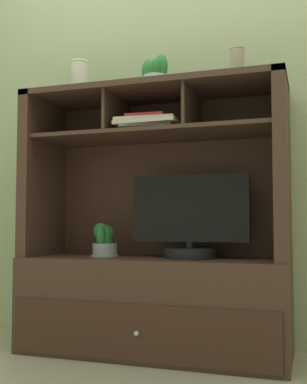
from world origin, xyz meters
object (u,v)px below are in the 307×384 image
Objects in this scene: magazine_stack_left at (149,124)px; tv_monitor at (190,224)px; ceramic_vase at (80,79)px; potted_succulent at (155,74)px; accent_vase at (237,64)px; potted_orchid at (104,242)px; media_console at (154,268)px.

tv_monitor is at bearing 13.33° from magazine_stack_left.
potted_succulent is at bearing 0.98° from ceramic_vase.
accent_vase is at bearing -6.06° from potted_succulent.
magazine_stack_left is (0.26, -0.04, 0.60)m from potted_orchid.
accent_vase is at bearing -1.25° from potted_orchid.
tv_monitor is at bearing 174.92° from accent_vase.
potted_orchid is at bearing 178.75° from accent_vase.
tv_monitor reaches higher than potted_orchid.
ceramic_vase is (-0.17, 0.02, 0.90)m from potted_orchid.
magazine_stack_left is (-0.01, -0.05, 0.73)m from media_console.
potted_orchid is at bearing -8.14° from ceramic_vase.
potted_succulent is (0.01, 0.07, 0.28)m from magazine_stack_left.
media_console is 1.01m from potted_succulent.
potted_succulent reaches higher than tv_monitor.
accent_vase is at bearing 3.22° from magazine_stack_left.
accent_vase is (0.87, -0.04, -0.02)m from ceramic_vase.
tv_monitor is 3.11× the size of potted_succulent.
ceramic_vase is at bearing 177.44° from accent_vase.
magazine_stack_left is at bearing -8.50° from ceramic_vase.
media_console is at bearing 176.32° from accent_vase.
tv_monitor is 1.76× the size of magazine_stack_left.
magazine_stack_left is at bearing -98.49° from media_console.
media_console is 8.41× the size of accent_vase.
accent_vase is (0.45, 0.03, 0.28)m from magazine_stack_left.
ceramic_vase reaches higher than magazine_stack_left.
magazine_stack_left is at bearing -166.67° from tv_monitor.
tv_monitor is 0.47m from potted_orchid.
ceramic_vase is 1.25× the size of accent_vase.
media_console is 0.73m from magazine_stack_left.
ceramic_vase reaches higher than media_console.
media_console reaches higher than tv_monitor.
ceramic_vase is at bearing 178.43° from tv_monitor.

